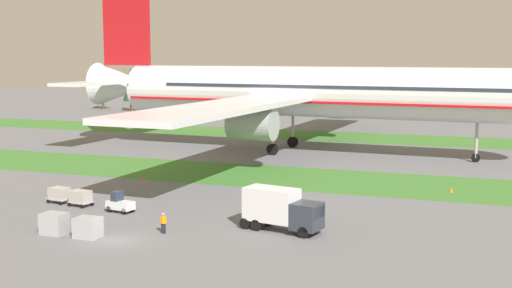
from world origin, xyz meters
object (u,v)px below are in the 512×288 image
Objects in this scene: uld_container_1 at (88,227)px; taxiway_marker_0 at (144,178)px; baggage_tug at (120,204)px; airliner at (299,91)px; taxiway_marker_1 at (451,190)px; ground_crew_marshaller at (163,222)px; cargo_dolly_lead at (81,197)px; catering_truck at (281,208)px; uld_container_0 at (54,223)px; cargo_dolly_second at (59,194)px.

uld_container_1 is 4.06× the size of taxiway_marker_0.
baggage_tug is 5.65× the size of taxiway_marker_0.
taxiway_marker_1 is at bearing 48.22° from airliner.
uld_container_1 is (-5.14, -3.25, -0.12)m from ground_crew_marshaller.
cargo_dolly_lead reaches higher than taxiway_marker_1.
catering_truck is 15.88m from uld_container_1.
taxiway_marker_1 is (12.23, 21.62, -1.69)m from catering_truck.
uld_container_0 reaches higher than taxiway_marker_0.
airliner reaches higher than taxiway_marker_0.
cargo_dolly_second is (-7.81, 1.37, 0.10)m from baggage_tug.
ground_crew_marshaller is 3.53× the size of taxiway_marker_0.
uld_container_0 is at bearing -55.71° from catering_truck.
taxiway_marker_1 is at bearing 127.52° from cargo_dolly_second.
cargo_dolly_lead is 1.39× the size of ground_crew_marshaller.
ground_crew_marshaller reaches higher than cargo_dolly_lead.
uld_container_0 reaches higher than ground_crew_marshaller.
ground_crew_marshaller is at bearing 32.31° from uld_container_1.
baggage_tug is at bearing 90.00° from cargo_dolly_lead.
airliner is 180.45× the size of taxiway_marker_0.
baggage_tug is 5.03m from cargo_dolly_lead.
catering_truck reaches higher than taxiway_marker_0.
taxiway_marker_1 is (21.12, 25.72, -0.68)m from ground_crew_marshaller.
baggage_tug is at bearing -144.53° from taxiway_marker_1.
ground_crew_marshaller is (15.25, -6.73, 0.03)m from cargo_dolly_second.
baggage_tug is 0.38× the size of catering_truck.
uld_container_1 is (-2.05, -52.39, -8.38)m from airliner.
uld_container_1 is at bearing -132.20° from taxiway_marker_1.
baggage_tug is 1.39× the size of uld_container_0.
airliner is at bearing -175.72° from baggage_tug.
uld_container_0 is 41.36m from taxiway_marker_1.
catering_truck is (16.35, -1.27, 1.14)m from baggage_tug.
uld_container_0 is at bearing 3.63° from baggage_tug.
ground_crew_marshaller is (3.09, -49.14, -8.27)m from airliner.
taxiway_marker_0 is (-10.59, -28.39, -8.97)m from airliner.
cargo_dolly_second reaches higher than taxiway_marker_0.
baggage_tug is 1.15× the size of cargo_dolly_lead.
ground_crew_marshaller is (12.40, -6.23, 0.03)m from cargo_dolly_lead.
cargo_dolly_lead is at bearing -149.83° from taxiway_marker_1.
cargo_dolly_second is 4.92× the size of taxiway_marker_0.
uld_container_1 reaches higher than cargo_dolly_lead.
baggage_tug is at bearing -67.96° from taxiway_marker_0.
airliner is 51.10× the size of ground_crew_marshaller.
cargo_dolly_lead is 13.88m from ground_crew_marshaller.
cargo_dolly_lead reaches higher than taxiway_marker_0.
taxiway_marker_0 is (-13.68, 20.75, -0.70)m from ground_crew_marshaller.
uld_container_1 is (7.26, -9.48, -0.09)m from cargo_dolly_lead.
airliner is 44.68m from cargo_dolly_lead.
ground_crew_marshaller is 0.87× the size of uld_container_1.
taxiway_marker_1 is (36.38, 18.99, -0.66)m from cargo_dolly_second.
baggage_tug reaches higher than uld_container_0.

